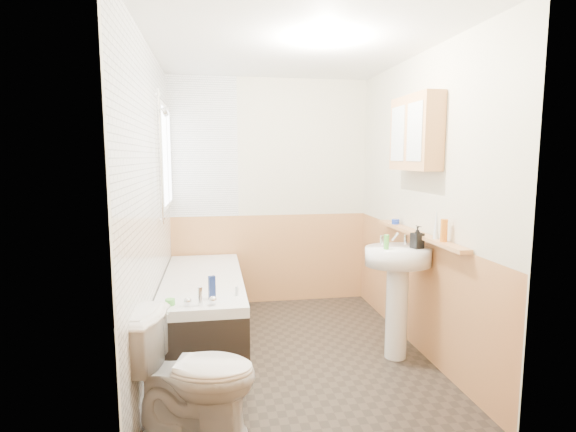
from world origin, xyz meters
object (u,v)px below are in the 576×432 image
(bathtub, at_px, (204,306))
(toilet, at_px, (193,374))
(pine_shelf, at_px, (417,234))
(sink, at_px, (398,279))
(medicine_cabinet, at_px, (415,133))

(bathtub, height_order, toilet, toilet)
(bathtub, relative_size, pine_shelf, 1.23)
(sink, distance_m, medicine_cabinet, 1.20)
(bathtub, bearing_deg, medicine_cabinet, -16.94)
(sink, height_order, medicine_cabinet, medicine_cabinet)
(toilet, height_order, sink, sink)
(sink, relative_size, medicine_cabinet, 1.56)
(bathtub, xyz_separation_m, pine_shelf, (1.77, -0.58, 0.72))
(bathtub, height_order, pine_shelf, pine_shelf)
(pine_shelf, bearing_deg, medicine_cabinet, 121.21)
(sink, xyz_separation_m, pine_shelf, (0.20, 0.09, 0.35))
(medicine_cabinet, bearing_deg, pine_shelf, -58.79)
(toilet, distance_m, pine_shelf, 2.10)
(pine_shelf, relative_size, medicine_cabinet, 2.21)
(sink, bearing_deg, bathtub, 165.67)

